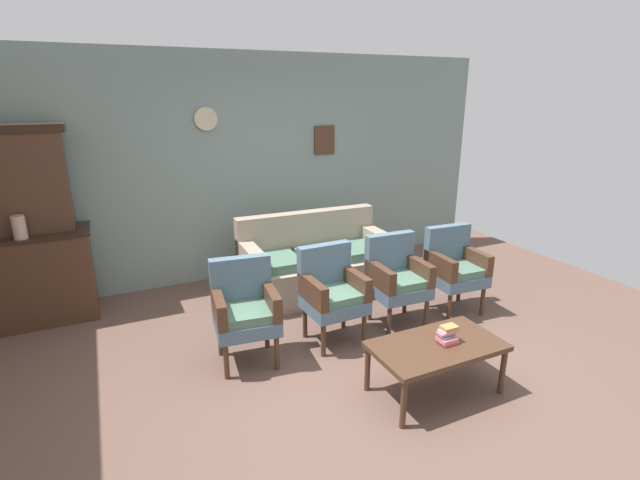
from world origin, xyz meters
name	(u,v)px	position (x,y,z in m)	size (l,w,h in m)	color
ground_plane	(363,373)	(0.00, 0.00, 0.00)	(7.68, 7.68, 0.00)	brown
wall_back_with_decor	(257,167)	(0.00, 2.63, 1.35)	(6.40, 0.09, 2.70)	gray
side_cabinet	(33,278)	(-2.51, 2.25, 0.47)	(1.16, 0.55, 0.93)	#472D1E
cabinet_upper_hutch	(14,179)	(-2.51, 2.33, 1.45)	(0.99, 0.38, 1.03)	#472D1E
vase_on_cabinet	(19,227)	(-2.51, 2.07, 1.04)	(0.12, 0.12, 0.22)	tan
floral_couch	(316,265)	(0.36, 1.70, 0.33)	(1.73, 0.84, 0.90)	gray
armchair_near_cabinet	(245,307)	(-0.80, 0.63, 0.50)	(0.57, 0.55, 0.90)	slate
armchair_by_doorway	(332,290)	(0.02, 0.63, 0.50)	(0.53, 0.50, 0.90)	slate
armchair_row_middle	(397,276)	(0.76, 0.65, 0.50)	(0.54, 0.51, 0.90)	slate
armchair_near_couch_end	(454,266)	(1.47, 0.64, 0.50)	(0.55, 0.52, 0.90)	slate
coffee_table	(436,349)	(0.38, -0.45, 0.38)	(1.00, 0.56, 0.42)	#472D1E
book_stack_on_table	(448,335)	(0.46, -0.47, 0.48)	(0.16, 0.11, 0.14)	#C86069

